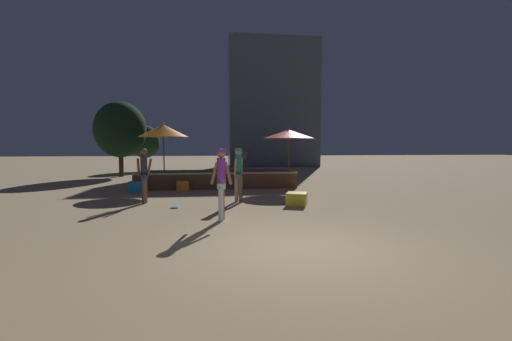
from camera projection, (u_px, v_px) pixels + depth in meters
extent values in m
plane|color=tan|center=(295.00, 248.00, 6.43)|extent=(120.00, 120.00, 0.00)
cube|color=brown|center=(217.00, 179.00, 16.59)|extent=(7.25, 2.99, 0.67)
cube|color=#CCB793|center=(217.00, 173.00, 15.12)|extent=(7.25, 0.12, 0.08)
cylinder|color=brown|center=(164.00, 163.00, 15.00)|extent=(0.05, 0.05, 2.31)
cone|color=orange|center=(163.00, 131.00, 14.90)|extent=(2.16, 2.16, 0.54)
sphere|color=orange|center=(163.00, 124.00, 14.88)|extent=(0.08, 0.08, 0.08)
cylinder|color=brown|center=(288.00, 163.00, 15.52)|extent=(0.05, 0.05, 2.26)
cone|color=red|center=(289.00, 134.00, 15.42)|extent=(2.35, 2.35, 0.39)
sphere|color=red|center=(289.00, 129.00, 15.41)|extent=(0.08, 0.08, 0.08)
cube|color=#2D9EDB|center=(137.00, 187.00, 14.17)|extent=(0.60, 0.60, 0.46)
cube|color=yellow|center=(297.00, 199.00, 11.11)|extent=(0.82, 0.82, 0.41)
cube|color=orange|center=(183.00, 186.00, 14.63)|extent=(0.51, 0.51, 0.43)
cylinder|color=#72664C|center=(241.00, 190.00, 11.65)|extent=(0.13, 0.13, 0.85)
cylinder|color=tan|center=(236.00, 190.00, 11.74)|extent=(0.13, 0.13, 0.85)
cylinder|color=#72664C|center=(238.00, 175.00, 11.66)|extent=(0.22, 0.22, 0.24)
cylinder|color=teal|center=(238.00, 165.00, 11.63)|extent=(0.22, 0.22, 0.65)
cylinder|color=tan|center=(241.00, 167.00, 11.79)|extent=(0.15, 0.16, 0.58)
cylinder|color=tan|center=(235.00, 167.00, 11.49)|extent=(0.15, 0.16, 0.58)
sphere|color=tan|center=(238.00, 152.00, 11.60)|extent=(0.23, 0.23, 0.23)
cylinder|color=teal|center=(238.00, 150.00, 11.60)|extent=(0.25, 0.25, 0.07)
cylinder|color=brown|center=(145.00, 190.00, 11.52)|extent=(0.13, 0.13, 0.85)
cylinder|color=brown|center=(144.00, 191.00, 11.34)|extent=(0.13, 0.13, 0.85)
cylinder|color=#2D4C7F|center=(144.00, 176.00, 11.39)|extent=(0.22, 0.22, 0.24)
cylinder|color=#333842|center=(144.00, 165.00, 11.37)|extent=(0.22, 0.22, 0.65)
cylinder|color=brown|center=(138.00, 167.00, 11.37)|extent=(0.12, 0.09, 0.59)
cylinder|color=brown|center=(149.00, 167.00, 11.38)|extent=(0.20, 0.10, 0.59)
sphere|color=brown|center=(144.00, 152.00, 11.34)|extent=(0.23, 0.23, 0.23)
cylinder|color=white|center=(221.00, 204.00, 8.72)|extent=(0.13, 0.13, 0.86)
cylinder|color=#997051|center=(222.00, 203.00, 8.90)|extent=(0.13, 0.13, 0.86)
cylinder|color=white|center=(221.00, 184.00, 8.77)|extent=(0.22, 0.22, 0.24)
cylinder|color=purple|center=(221.00, 171.00, 8.75)|extent=(0.22, 0.22, 0.66)
cylinder|color=#997051|center=(228.00, 173.00, 8.74)|extent=(0.23, 0.12, 0.59)
cylinder|color=#997051|center=(214.00, 173.00, 8.77)|extent=(0.24, 0.13, 0.59)
sphere|color=#997051|center=(221.00, 153.00, 8.71)|extent=(0.23, 0.23, 0.23)
cylinder|color=purple|center=(221.00, 150.00, 8.71)|extent=(0.26, 0.26, 0.07)
cylinder|color=#2D3338|center=(246.00, 164.00, 17.82)|extent=(0.02, 0.02, 0.45)
cylinder|color=#2D3338|center=(242.00, 164.00, 17.60)|extent=(0.02, 0.02, 0.45)
cylinder|color=#2D3338|center=(250.00, 164.00, 17.62)|extent=(0.02, 0.02, 0.45)
cylinder|color=#2D3338|center=(246.00, 165.00, 17.40)|extent=(0.02, 0.02, 0.45)
cylinder|color=#2D3338|center=(246.00, 160.00, 17.60)|extent=(0.40, 0.40, 0.02)
cube|color=#2D3338|center=(248.00, 156.00, 17.47)|extent=(0.29, 0.25, 0.45)
cylinder|color=#47474C|center=(247.00, 166.00, 16.00)|extent=(0.02, 0.02, 0.45)
cylinder|color=#47474C|center=(251.00, 166.00, 16.22)|extent=(0.02, 0.02, 0.45)
cylinder|color=#47474C|center=(242.00, 166.00, 16.19)|extent=(0.02, 0.02, 0.45)
cylinder|color=#47474C|center=(247.00, 166.00, 16.42)|extent=(0.02, 0.02, 0.45)
cylinder|color=#47474C|center=(247.00, 161.00, 16.19)|extent=(0.40, 0.40, 0.02)
cube|color=#47474C|center=(244.00, 156.00, 16.29)|extent=(0.29, 0.26, 0.45)
cylinder|color=#33B2D8|center=(175.00, 208.00, 10.56)|extent=(0.23, 0.23, 0.03)
cylinder|color=#3D2B1C|center=(145.00, 163.00, 26.30)|extent=(0.28, 0.28, 1.22)
ellipsoid|color=#19381E|center=(145.00, 142.00, 26.19)|extent=(2.26, 2.26, 2.49)
cylinder|color=#3D2B1C|center=(121.00, 164.00, 21.43)|extent=(0.28, 0.28, 1.52)
ellipsoid|color=black|center=(120.00, 130.00, 21.27)|extent=(3.15, 3.15, 3.47)
cube|color=#4C5666|center=(273.00, 104.00, 32.11)|extent=(8.30, 3.37, 11.72)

